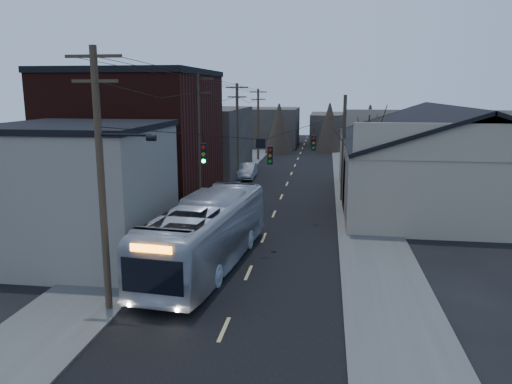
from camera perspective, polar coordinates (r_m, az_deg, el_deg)
ground at (r=17.83m, az=-5.05°, el=-18.31°), size 160.00×160.00×0.00m
road_surface at (r=46.04m, az=3.37°, el=0.48°), size 9.00×110.00×0.02m
sidewalk_left at (r=46.99m, az=-4.55°, el=0.76°), size 4.00×110.00×0.12m
sidewalk_right at (r=45.98m, az=11.47°, el=0.32°), size 4.00×110.00×0.12m
building_clapboard at (r=27.68m, az=-19.29°, el=-0.26°), size 8.00×8.00×7.00m
building_brick at (r=37.79m, az=-13.21°, el=5.41°), size 10.00×12.00×10.00m
building_left_far at (r=52.97m, az=-6.39°, el=5.71°), size 9.00×14.00×7.00m
warehouse at (r=41.58m, az=20.99°, el=2.29°), size 16.16×20.60×7.73m
building_far_left at (r=80.82m, az=1.19°, el=7.44°), size 10.00×12.00×6.00m
building_far_right at (r=85.34m, az=10.36°, el=7.14°), size 12.00×14.00×5.00m
bare_tree at (r=35.54m, az=12.60°, el=2.79°), size 0.40×0.40×7.20m
utility_lines at (r=39.94m, az=-1.73°, el=5.97°), size 11.24×45.28×10.50m
bus at (r=25.36m, az=-5.66°, el=-4.74°), size 4.27×12.94×3.54m
parked_car at (r=50.88m, az=-1.03°, el=2.43°), size 1.73×4.68×1.53m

